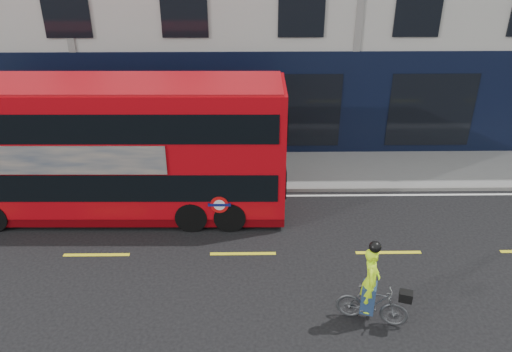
{
  "coord_description": "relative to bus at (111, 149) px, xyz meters",
  "views": [
    {
      "loc": [
        -3.8,
        -9.66,
        8.14
      ],
      "look_at": [
        -3.63,
        2.38,
        1.94
      ],
      "focal_mm": 35.0,
      "sensor_mm": 36.0,
      "label": 1
    }
  ],
  "objects": [
    {
      "name": "ground",
      "position": [
        7.88,
        -3.8,
        -2.13
      ],
      "size": [
        120.0,
        120.0,
        0.0
      ],
      "primitive_type": "plane",
      "color": "black",
      "rests_on": "ground"
    },
    {
      "name": "pavement",
      "position": [
        7.88,
        2.7,
        -2.07
      ],
      "size": [
        60.0,
        3.0,
        0.12
      ],
      "primitive_type": "cube",
      "color": "gray",
      "rests_on": "ground"
    },
    {
      "name": "kerb",
      "position": [
        7.88,
        1.2,
        -2.07
      ],
      "size": [
        60.0,
        0.12,
        0.13
      ],
      "primitive_type": "cube",
      "color": "slate",
      "rests_on": "ground"
    },
    {
      "name": "road_edge_line",
      "position": [
        7.88,
        0.9,
        -2.13
      ],
      "size": [
        58.0,
        0.1,
        0.01
      ],
      "primitive_type": "cube",
      "color": "silver",
      "rests_on": "ground"
    },
    {
      "name": "lane_dashes",
      "position": [
        7.88,
        -2.3,
        -2.13
      ],
      "size": [
        58.0,
        0.12,
        0.01
      ],
      "primitive_type": null,
      "color": "yellow",
      "rests_on": "ground"
    },
    {
      "name": "bus",
      "position": [
        0.0,
        0.0,
        0.0
      ],
      "size": [
        10.37,
        2.51,
        4.16
      ],
      "rotation": [
        0.0,
        0.0,
        -0.01
      ],
      "color": "#B8070F",
      "rests_on": "ground"
    },
    {
      "name": "cyclist",
      "position": [
        6.78,
        -4.89,
        -1.41
      ],
      "size": [
        1.67,
        0.92,
        2.15
      ],
      "rotation": [
        0.0,
        0.0,
        -0.31
      ],
      "color": "#4B4D50",
      "rests_on": "ground"
    }
  ]
}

